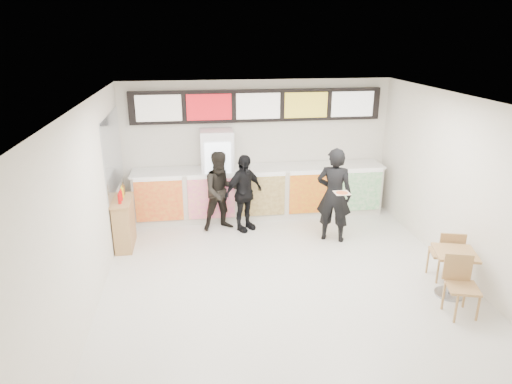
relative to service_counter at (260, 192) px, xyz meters
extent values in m
plane|color=beige|center=(0.00, -3.09, -0.57)|extent=(7.00, 7.00, 0.00)
plane|color=white|center=(0.00, -3.09, 2.43)|extent=(7.00, 7.00, 0.00)
plane|color=silver|center=(0.00, 0.41, 0.93)|extent=(6.00, 0.00, 6.00)
plane|color=silver|center=(-3.00, -3.09, 0.93)|extent=(0.00, 7.00, 7.00)
plane|color=silver|center=(3.00, -3.09, 0.93)|extent=(0.00, 7.00, 7.00)
cube|color=silver|center=(0.00, 0.01, -0.02)|extent=(5.50, 0.70, 1.10)
cube|color=silver|center=(0.00, 0.01, 0.55)|extent=(5.56, 0.76, 0.04)
cube|color=red|center=(-2.20, -0.37, 0.03)|extent=(0.99, 0.02, 0.90)
cube|color=#F4369D|center=(-1.10, -0.37, 0.03)|extent=(0.99, 0.02, 0.90)
cube|color=brown|center=(0.00, -0.37, 0.03)|extent=(0.99, 0.02, 0.90)
cube|color=gold|center=(1.10, -0.37, 0.03)|extent=(0.99, 0.02, 0.90)
cube|color=green|center=(2.20, -0.37, 0.03)|extent=(0.99, 0.02, 0.90)
cube|color=black|center=(0.00, 0.33, 1.88)|extent=(5.50, 0.12, 0.70)
cube|color=silver|center=(-2.12, 0.26, 1.88)|extent=(0.95, 0.02, 0.55)
cube|color=red|center=(-1.06, 0.26, 1.88)|extent=(0.95, 0.02, 0.55)
cube|color=white|center=(0.00, 0.26, 1.88)|extent=(0.95, 0.02, 0.55)
cube|color=yellow|center=(1.06, 0.26, 1.88)|extent=(0.95, 0.02, 0.55)
cube|color=white|center=(2.12, 0.26, 1.88)|extent=(0.95, 0.02, 0.55)
cube|color=white|center=(-0.93, 0.03, 0.43)|extent=(0.70, 0.65, 2.00)
cube|color=white|center=(-0.93, -0.31, 0.48)|extent=(0.54, 0.02, 1.50)
cylinder|color=#188820|center=(-1.14, -0.27, -0.12)|extent=(0.07, 0.07, 0.22)
cylinder|color=orange|center=(-1.00, -0.27, -0.12)|extent=(0.07, 0.07, 0.22)
cylinder|color=red|center=(-0.86, -0.27, -0.12)|extent=(0.07, 0.07, 0.22)
cylinder|color=blue|center=(-0.72, -0.27, -0.12)|extent=(0.07, 0.07, 0.22)
cylinder|color=orange|center=(-1.14, -0.27, 0.26)|extent=(0.07, 0.07, 0.22)
cylinder|color=red|center=(-1.00, -0.27, 0.26)|extent=(0.07, 0.07, 0.22)
cylinder|color=blue|center=(-0.86, -0.27, 0.26)|extent=(0.07, 0.07, 0.22)
cylinder|color=#188820|center=(-0.72, -0.27, 0.26)|extent=(0.07, 0.07, 0.22)
cylinder|color=red|center=(-1.14, -0.27, 0.64)|extent=(0.07, 0.07, 0.22)
cylinder|color=blue|center=(-1.00, -0.27, 0.64)|extent=(0.07, 0.07, 0.22)
cylinder|color=#188820|center=(-0.86, -0.27, 0.64)|extent=(0.07, 0.07, 0.22)
cylinder|color=orange|center=(-0.72, -0.27, 0.64)|extent=(0.07, 0.07, 0.22)
cylinder|color=blue|center=(-1.14, -0.27, 1.02)|extent=(0.07, 0.07, 0.22)
cylinder|color=#188820|center=(-1.00, -0.27, 1.02)|extent=(0.07, 0.07, 0.22)
cylinder|color=orange|center=(-0.86, -0.27, 1.02)|extent=(0.07, 0.07, 0.22)
cylinder|color=red|center=(-0.72, -0.27, 1.02)|extent=(0.07, 0.07, 0.22)
cube|color=#B2B7BF|center=(-2.99, -0.64, 1.18)|extent=(0.01, 2.00, 1.50)
imported|color=black|center=(1.25, -1.46, 0.38)|extent=(0.82, 0.70, 1.90)
imported|color=black|center=(-0.90, -0.61, 0.27)|extent=(0.95, 0.81, 1.68)
imported|color=black|center=(-0.44, -0.72, 0.24)|extent=(1.02, 0.86, 1.63)
cube|color=beige|center=(1.25, -1.91, 0.58)|extent=(0.28, 0.28, 0.01)
cone|color=#CC7233|center=(1.25, -1.91, 0.59)|extent=(0.36, 0.36, 0.02)
cube|color=#A6854B|center=(2.50, -3.72, 0.16)|extent=(0.75, 0.75, 0.04)
cylinder|color=gray|center=(2.50, -3.72, -0.21)|extent=(0.08, 0.08, 0.73)
cylinder|color=gray|center=(2.50, -3.72, -0.56)|extent=(0.44, 0.44, 0.03)
cube|color=#A6854B|center=(2.35, -4.25, -0.12)|extent=(0.53, 0.53, 0.04)
cube|color=#A6854B|center=(2.35, -4.06, 0.11)|extent=(0.40, 0.14, 0.42)
cube|color=#A6854B|center=(2.65, -3.19, -0.12)|extent=(0.53, 0.53, 0.04)
cube|color=#A6854B|center=(2.65, -3.38, 0.11)|extent=(0.40, 0.14, 0.42)
cube|color=#A6854B|center=(-2.82, -1.20, -0.11)|extent=(0.31, 0.83, 0.93)
cube|color=#A6854B|center=(-2.82, -1.20, 0.38)|extent=(0.35, 0.87, 0.04)
cylinder|color=red|center=(-2.82, -1.43, 0.49)|extent=(0.06, 0.06, 0.19)
cylinder|color=red|center=(-2.82, -1.26, 0.49)|extent=(0.06, 0.06, 0.19)
cylinder|color=yellow|center=(-2.82, -1.08, 0.49)|extent=(0.06, 0.06, 0.19)
cylinder|color=brown|center=(-2.82, -0.91, 0.49)|extent=(0.06, 0.06, 0.19)
camera|label=1|loc=(-1.44, -9.55, 3.38)|focal=32.00mm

